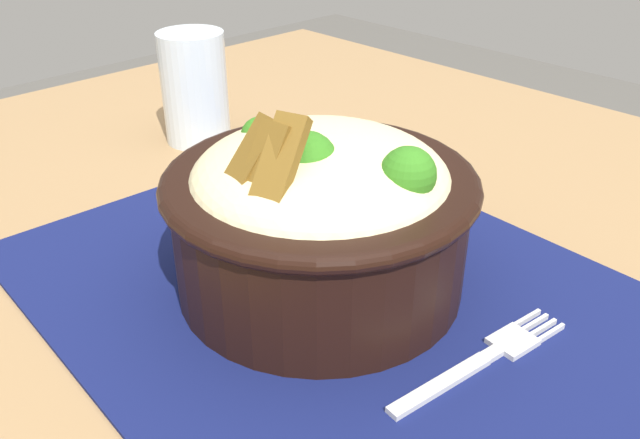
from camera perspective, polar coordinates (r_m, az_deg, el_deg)
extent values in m
cube|color=#99754C|center=(0.49, 3.00, -6.09)|extent=(1.09, 0.90, 0.03)
cylinder|color=olive|center=(1.21, -1.39, -3.62)|extent=(0.04, 0.04, 0.73)
cube|color=#11194C|center=(0.45, 1.86, -6.67)|extent=(0.46, 0.35, 0.00)
cylinder|color=black|center=(0.44, 0.00, -0.93)|extent=(0.19, 0.19, 0.08)
torus|color=black|center=(0.42, 0.00, 3.25)|extent=(0.20, 0.20, 0.01)
ellipsoid|color=beige|center=(0.42, 0.00, 3.37)|extent=(0.23, 0.23, 0.06)
sphere|color=#30751C|center=(0.44, -5.07, 7.03)|extent=(0.03, 0.03, 0.03)
sphere|color=#30751C|center=(0.40, -0.93, 4.77)|extent=(0.04, 0.04, 0.04)
sphere|color=#30751C|center=(0.39, 7.48, 3.80)|extent=(0.03, 0.03, 0.03)
cylinder|color=orange|center=(0.42, -1.32, 5.42)|extent=(0.03, 0.02, 0.01)
cylinder|color=orange|center=(0.43, 0.36, 6.22)|extent=(0.02, 0.04, 0.01)
cylinder|color=orange|center=(0.40, 3.41, 4.23)|extent=(0.03, 0.02, 0.01)
cube|color=brown|center=(0.38, -5.96, 5.09)|extent=(0.02, 0.04, 0.05)
cube|color=brown|center=(0.38, -4.92, 4.53)|extent=(0.02, 0.04, 0.05)
cube|color=brown|center=(0.37, -3.60, 4.52)|extent=(0.03, 0.05, 0.05)
cube|color=silver|center=(0.39, 10.19, -13.67)|extent=(0.02, 0.07, 0.00)
cube|color=silver|center=(0.41, 14.41, -11.02)|extent=(0.01, 0.01, 0.00)
cube|color=silver|center=(0.43, 16.08, -9.93)|extent=(0.03, 0.03, 0.00)
cube|color=silver|center=(0.44, 19.06, -9.12)|extent=(0.01, 0.02, 0.00)
cube|color=silver|center=(0.44, 18.45, -8.76)|extent=(0.01, 0.02, 0.00)
cube|color=silver|center=(0.44, 17.81, -8.39)|extent=(0.01, 0.02, 0.00)
cube|color=silver|center=(0.45, 17.21, -8.04)|extent=(0.01, 0.02, 0.00)
cylinder|color=silver|center=(0.68, -10.62, 10.95)|extent=(0.06, 0.06, 0.11)
cylinder|color=silver|center=(0.69, -10.40, 8.75)|extent=(0.06, 0.06, 0.05)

